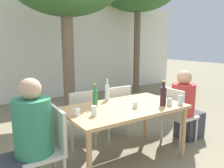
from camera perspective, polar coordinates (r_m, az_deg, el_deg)
ground_plane at (r=3.17m, az=3.14°, el=-19.11°), size 30.00×30.00×0.00m
cafe_building_wall at (r=6.39m, az=-18.46°, el=8.54°), size 10.00×0.08×2.80m
dining_table_front at (r=2.90m, az=3.27°, el=-7.34°), size 1.57×0.90×0.76m
patio_chair_0 at (r=2.54m, az=-16.28°, el=-14.86°), size 0.44×0.44×0.89m
patio_chair_1 at (r=3.62m, az=16.41°, el=-7.08°), size 0.44×0.44×0.89m
patio_chair_2 at (r=3.36m, az=-8.14°, el=-8.13°), size 0.44×0.44×0.89m
patio_chair_3 at (r=3.65m, az=0.87°, el=-6.48°), size 0.44×0.44×0.89m
person_seated_0 at (r=2.46m, az=-21.50°, el=-14.33°), size 0.59×0.39×1.24m
person_seated_1 at (r=3.79m, az=18.73°, el=-6.06°), size 0.58×0.37×1.16m
green_bottle_0 at (r=3.14m, az=13.40°, el=-2.62°), size 0.07×0.07×0.28m
green_bottle_1 at (r=2.82m, az=-4.42°, el=-3.66°), size 0.06×0.06×0.30m
wine_bottle_2 at (r=2.95m, az=13.22°, el=-3.05°), size 0.08×0.08×0.34m
water_bottle_3 at (r=3.14m, az=-1.27°, el=-2.14°), size 0.06×0.06×0.31m
drinking_glass_0 at (r=2.80m, az=6.06°, el=-5.46°), size 0.06×0.06×0.08m
drinking_glass_1 at (r=3.08m, az=17.43°, el=-3.97°), size 0.07×0.07×0.13m
drinking_glass_2 at (r=2.53m, az=-9.27°, el=-7.27°), size 0.08×0.08×0.08m
drinking_glass_3 at (r=2.50m, az=-4.72°, el=-6.99°), size 0.07×0.07×0.12m
drinking_glass_4 at (r=2.99m, az=14.84°, el=-4.53°), size 0.06×0.06×0.10m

